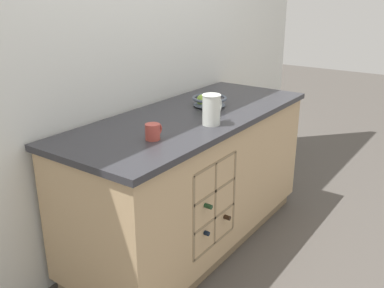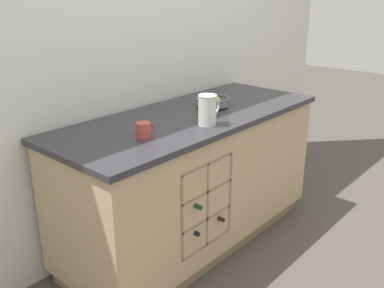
# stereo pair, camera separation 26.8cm
# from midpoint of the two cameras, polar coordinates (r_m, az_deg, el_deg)

# --- Properties ---
(ground_plane) EXTENTS (14.00, 14.00, 0.00)m
(ground_plane) POSITION_cam_midpoint_polar(r_m,az_deg,el_deg) (2.99, 2.63, -12.61)
(ground_plane) COLOR #4C4742
(back_wall) EXTENTS (4.40, 0.06, 2.55)m
(back_wall) POSITION_cam_midpoint_polar(r_m,az_deg,el_deg) (2.81, -3.64, 13.10)
(back_wall) COLOR silver
(back_wall) RESTS_ON ground_plane
(kitchen_island) EXTENTS (1.84, 0.74, 0.89)m
(kitchen_island) POSITION_cam_midpoint_polar(r_m,az_deg,el_deg) (2.77, 2.78, -4.79)
(kitchen_island) COLOR #8B7354
(kitchen_island) RESTS_ON ground_plane
(fruit_bowl) EXTENTS (0.23, 0.23, 0.08)m
(fruit_bowl) POSITION_cam_midpoint_polar(r_m,az_deg,el_deg) (2.78, 5.46, 5.74)
(fruit_bowl) COLOR #4C5666
(fruit_bowl) RESTS_ON kitchen_island
(white_pitcher) EXTENTS (0.16, 0.11, 0.17)m
(white_pitcher) POSITION_cam_midpoint_polar(r_m,az_deg,el_deg) (2.39, 5.34, 4.59)
(white_pitcher) COLOR silver
(white_pitcher) RESTS_ON kitchen_island
(ceramic_mug) EXTENTS (0.11, 0.08, 0.08)m
(ceramic_mug) POSITION_cam_midpoint_polar(r_m,az_deg,el_deg) (2.19, -2.94, 1.80)
(ceramic_mug) COLOR #B7473D
(ceramic_mug) RESTS_ON kitchen_island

